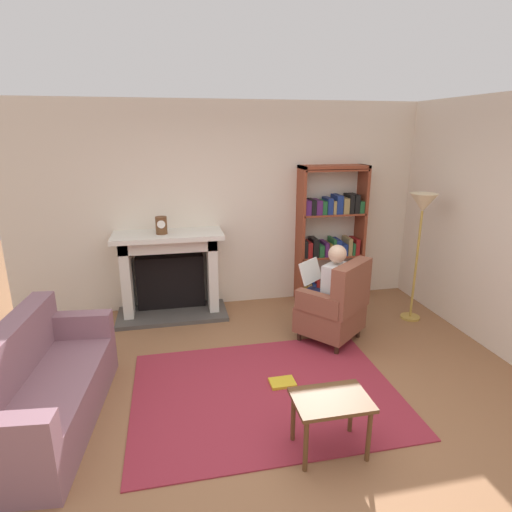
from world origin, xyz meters
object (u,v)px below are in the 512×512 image
(bookshelf, at_px, (331,239))
(seated_reader, at_px, (327,288))
(side_table, at_px, (331,407))
(mantel_clock, at_px, (161,225))
(sofa_floral, at_px, (40,390))
(floor_lamp, at_px, (422,214))
(armchair_reading, at_px, (336,307))
(fireplace, at_px, (170,271))

(bookshelf, xyz_separation_m, seated_reader, (-0.47, -1.13, -0.26))
(seated_reader, distance_m, side_table, 1.84)
(bookshelf, bearing_deg, seated_reader, -112.53)
(mantel_clock, xyz_separation_m, sofa_floral, (-0.99, -1.95, -0.89))
(side_table, bearing_deg, floor_lamp, 46.54)
(seated_reader, distance_m, floor_lamp, 1.49)
(seated_reader, bearing_deg, floor_lamp, 153.18)
(side_table, xyz_separation_m, floor_lamp, (1.88, 1.99, 0.98))
(mantel_clock, xyz_separation_m, armchair_reading, (1.88, -1.08, -0.78))
(mantel_clock, bearing_deg, fireplace, 54.95)
(side_table, bearing_deg, mantel_clock, 113.71)
(armchair_reading, bearing_deg, sofa_floral, -22.35)
(mantel_clock, height_order, floor_lamp, floor_lamp)
(sofa_floral, distance_m, floor_lamp, 4.37)
(bookshelf, relative_size, floor_lamp, 1.17)
(fireplace, height_order, side_table, fireplace)
(fireplace, relative_size, seated_reader, 1.22)
(mantel_clock, distance_m, bookshelf, 2.30)
(mantel_clock, bearing_deg, sofa_floral, -117.04)
(sofa_floral, bearing_deg, floor_lamp, -67.34)
(bookshelf, height_order, side_table, bookshelf)
(bookshelf, relative_size, armchair_reading, 1.94)
(seated_reader, bearing_deg, mantel_clock, -67.89)
(mantel_clock, height_order, armchair_reading, mantel_clock)
(mantel_clock, bearing_deg, floor_lamp, -13.07)
(bookshelf, relative_size, side_table, 3.37)
(seated_reader, bearing_deg, fireplace, -71.28)
(fireplace, distance_m, seated_reader, 2.05)
(fireplace, bearing_deg, armchair_reading, -33.14)
(sofa_floral, height_order, floor_lamp, floor_lamp)
(mantel_clock, xyz_separation_m, seated_reader, (1.80, -0.99, -0.59))
(fireplace, bearing_deg, seated_reader, -32.14)
(bookshelf, height_order, armchair_reading, bookshelf)
(armchair_reading, height_order, floor_lamp, floor_lamp)
(mantel_clock, xyz_separation_m, floor_lamp, (3.07, -0.71, 0.15))
(fireplace, distance_m, bookshelf, 2.22)
(armchair_reading, distance_m, sofa_floral, 3.00)
(fireplace, relative_size, side_table, 2.49)
(bookshelf, xyz_separation_m, floor_lamp, (0.80, -0.85, 0.48))
(fireplace, relative_size, armchair_reading, 1.44)
(armchair_reading, relative_size, side_table, 1.73)
(fireplace, xyz_separation_m, side_table, (1.12, -2.80, -0.20))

